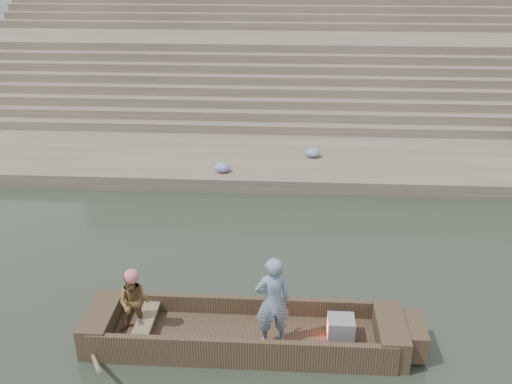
# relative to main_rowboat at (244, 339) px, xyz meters

# --- Properties ---
(ground) EXTENTS (120.00, 120.00, 0.00)m
(ground) POSITION_rel_main_rowboat_xyz_m (3.79, 0.48, -0.11)
(ground) COLOR #283024
(ground) RESTS_ON ground
(lower_landing) EXTENTS (32.00, 4.00, 0.40)m
(lower_landing) POSITION_rel_main_rowboat_xyz_m (3.79, 8.48, 0.09)
(lower_landing) COLOR gray
(lower_landing) RESTS_ON ground
(mid_landing) EXTENTS (32.00, 3.00, 2.80)m
(mid_landing) POSITION_rel_main_rowboat_xyz_m (3.79, 15.98, 1.29)
(mid_landing) COLOR gray
(mid_landing) RESTS_ON ground
(upper_landing) EXTENTS (32.00, 3.00, 5.20)m
(upper_landing) POSITION_rel_main_rowboat_xyz_m (3.79, 22.98, 2.49)
(upper_landing) COLOR gray
(upper_landing) RESTS_ON ground
(ghat_steps) EXTENTS (32.00, 11.00, 5.20)m
(ghat_steps) POSITION_rel_main_rowboat_xyz_m (3.79, 17.67, 1.69)
(ghat_steps) COLOR gray
(ghat_steps) RESTS_ON ground
(main_rowboat) EXTENTS (5.00, 1.30, 0.22)m
(main_rowboat) POSITION_rel_main_rowboat_xyz_m (0.00, 0.00, 0.00)
(main_rowboat) COLOR brown
(main_rowboat) RESTS_ON ground
(rowboat_trim) EXTENTS (6.04, 2.63, 1.86)m
(rowboat_trim) POSITION_rel_main_rowboat_xyz_m (0.21, -0.01, 0.20)
(rowboat_trim) COLOR brown
(rowboat_trim) RESTS_ON ground
(standing_man) EXTENTS (0.69, 0.54, 1.66)m
(standing_man) POSITION_rel_main_rowboat_xyz_m (0.50, -0.18, 0.94)
(standing_man) COLOR navy
(standing_man) RESTS_ON main_rowboat
(rowing_man) EXTENTS (0.60, 0.48, 1.19)m
(rowing_man) POSITION_rel_main_rowboat_xyz_m (-1.91, -0.02, 0.70)
(rowing_man) COLOR #26732B
(rowing_man) RESTS_ON main_rowboat
(television) EXTENTS (0.46, 0.42, 0.40)m
(television) POSITION_rel_main_rowboat_xyz_m (1.68, -0.00, 0.31)
(television) COLOR gray
(television) RESTS_ON main_rowboat
(cloth_bundles) EXTENTS (14.50, 2.08, 0.26)m
(cloth_bundles) POSITION_rel_main_rowboat_xyz_m (5.63, 8.02, 0.42)
(cloth_bundles) COLOR #3F5999
(cloth_bundles) RESTS_ON lower_landing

